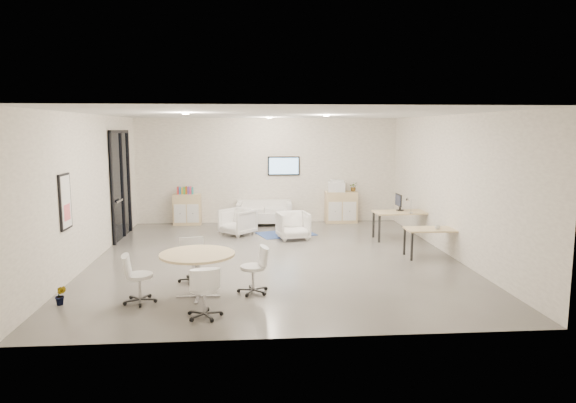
% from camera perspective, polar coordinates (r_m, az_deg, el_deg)
% --- Properties ---
extents(room_shell, '(9.60, 10.60, 4.80)m').
position_cam_1_polar(room_shell, '(11.35, -1.43, 1.59)').
color(room_shell, '#575450').
rests_on(room_shell, ground).
extents(glass_door, '(0.09, 1.90, 2.85)m').
position_cam_1_polar(glass_door, '(14.24, -18.09, 2.12)').
color(glass_door, black).
rests_on(glass_door, room_shell).
extents(artwork, '(0.05, 0.54, 1.04)m').
position_cam_1_polar(artwork, '(10.32, -23.51, -0.04)').
color(artwork, black).
rests_on(artwork, room_shell).
extents(wall_tv, '(0.98, 0.06, 0.58)m').
position_cam_1_polar(wall_tv, '(15.80, -0.48, 3.97)').
color(wall_tv, black).
rests_on(wall_tv, room_shell).
extents(ceiling_spots, '(3.14, 4.14, 0.03)m').
position_cam_1_polar(ceiling_spots, '(12.11, -2.63, 9.48)').
color(ceiling_spots, '#FFEAC6').
rests_on(ceiling_spots, room_shell).
extents(sideboard_left, '(0.82, 0.43, 0.93)m').
position_cam_1_polar(sideboard_left, '(15.82, -11.14, -0.87)').
color(sideboard_left, '#DBB984').
rests_on(sideboard_left, room_shell).
extents(sideboard_right, '(0.97, 0.47, 0.97)m').
position_cam_1_polar(sideboard_right, '(15.95, 5.91, -0.62)').
color(sideboard_right, '#DBB984').
rests_on(sideboard_right, room_shell).
extents(books, '(0.48, 0.14, 0.22)m').
position_cam_1_polar(books, '(15.75, -11.34, 1.20)').
color(books, red).
rests_on(books, sideboard_left).
extents(printer, '(0.57, 0.50, 0.36)m').
position_cam_1_polar(printer, '(15.84, 5.42, 1.72)').
color(printer, white).
rests_on(printer, sideboard_right).
extents(loveseat, '(1.69, 0.91, 0.62)m').
position_cam_1_polar(loveseat, '(15.56, -2.65, -1.34)').
color(loveseat, white).
rests_on(loveseat, room_shell).
extents(blue_rug, '(1.73, 1.41, 0.01)m').
position_cam_1_polar(blue_rug, '(14.20, -0.22, -3.61)').
color(blue_rug, navy).
rests_on(blue_rug, room_shell).
extents(armchair_left, '(1.05, 1.05, 0.79)m').
position_cam_1_polar(armchair_left, '(14.09, -5.63, -2.12)').
color(armchair_left, white).
rests_on(armchair_left, room_shell).
extents(armchair_right, '(0.89, 0.85, 0.80)m').
position_cam_1_polar(armchair_right, '(13.48, 0.57, -2.54)').
color(armchair_right, white).
rests_on(armchair_right, room_shell).
extents(desk_rear, '(1.47, 0.80, 0.74)m').
position_cam_1_polar(desk_rear, '(13.72, 12.50, -1.40)').
color(desk_rear, '#DBB984').
rests_on(desk_rear, room_shell).
extents(desk_front, '(1.28, 0.67, 0.66)m').
position_cam_1_polar(desk_front, '(12.02, 15.90, -3.23)').
color(desk_front, '#DBB984').
rests_on(desk_front, room_shell).
extents(monitor, '(0.20, 0.50, 0.44)m').
position_cam_1_polar(monitor, '(13.80, 12.20, -0.02)').
color(monitor, black).
rests_on(monitor, desk_rear).
extents(round_table, '(1.29, 1.29, 0.78)m').
position_cam_1_polar(round_table, '(8.94, -10.04, -6.18)').
color(round_table, '#DBB984').
rests_on(round_table, room_shell).
extents(meeting_chairs, '(2.57, 2.57, 0.82)m').
position_cam_1_polar(meeting_chairs, '(9.02, -9.99, -7.97)').
color(meeting_chairs, white).
rests_on(meeting_chairs, room_shell).
extents(plant_cabinet, '(0.31, 0.33, 0.22)m').
position_cam_1_polar(plant_cabinet, '(15.96, 7.30, 1.52)').
color(plant_cabinet, '#3F7F3F').
rests_on(plant_cabinet, sideboard_right).
extents(plant_floor, '(0.20, 0.34, 0.15)m').
position_cam_1_polar(plant_floor, '(9.40, -23.91, -10.04)').
color(plant_floor, '#3F7F3F').
rests_on(plant_floor, room_shell).
extents(cup, '(0.13, 0.11, 0.12)m').
position_cam_1_polar(cup, '(11.95, 16.29, -2.70)').
color(cup, white).
rests_on(cup, desk_front).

